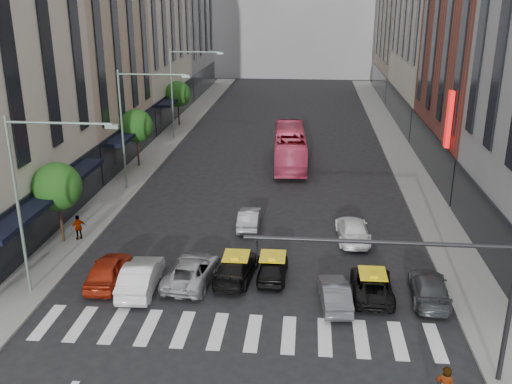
% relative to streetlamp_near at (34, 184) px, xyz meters
% --- Properties ---
extents(ground, '(160.00, 160.00, 0.00)m').
position_rel_streetlamp_near_xyz_m(ground, '(10.04, -4.00, -5.90)').
color(ground, black).
rests_on(ground, ground).
extents(sidewalk_left, '(3.00, 96.00, 0.15)m').
position_rel_streetlamp_near_xyz_m(sidewalk_left, '(-1.46, 26.00, -5.83)').
color(sidewalk_left, slate).
rests_on(sidewalk_left, ground).
extents(sidewalk_right, '(3.00, 96.00, 0.15)m').
position_rel_streetlamp_near_xyz_m(sidewalk_right, '(21.54, 26.00, -5.83)').
color(sidewalk_right, slate).
rests_on(sidewalk_right, ground).
extents(building_left_b, '(8.00, 16.00, 24.00)m').
position_rel_streetlamp_near_xyz_m(building_left_b, '(-6.96, 24.00, 6.10)').
color(building_left_b, tan).
rests_on(building_left_b, ground).
extents(building_right_b, '(8.00, 18.00, 26.00)m').
position_rel_streetlamp_near_xyz_m(building_right_b, '(27.04, 23.00, 7.10)').
color(building_right_b, brown).
rests_on(building_right_b, ground).
extents(tree_near, '(2.88, 2.88, 4.95)m').
position_rel_streetlamp_near_xyz_m(tree_near, '(-1.76, 6.00, -2.25)').
color(tree_near, black).
rests_on(tree_near, sidewalk_left).
extents(tree_mid, '(2.88, 2.88, 4.95)m').
position_rel_streetlamp_near_xyz_m(tree_mid, '(-1.76, 22.00, -2.25)').
color(tree_mid, black).
rests_on(tree_mid, sidewalk_left).
extents(tree_far, '(2.88, 2.88, 4.95)m').
position_rel_streetlamp_near_xyz_m(tree_far, '(-1.76, 38.00, -2.25)').
color(tree_far, black).
rests_on(tree_far, sidewalk_left).
extents(streetlamp_near, '(5.38, 0.25, 9.00)m').
position_rel_streetlamp_near_xyz_m(streetlamp_near, '(0.00, 0.00, 0.00)').
color(streetlamp_near, gray).
rests_on(streetlamp_near, sidewalk_left).
extents(streetlamp_mid, '(5.38, 0.25, 9.00)m').
position_rel_streetlamp_near_xyz_m(streetlamp_mid, '(0.00, 16.00, 0.00)').
color(streetlamp_mid, gray).
rests_on(streetlamp_mid, sidewalk_left).
extents(streetlamp_far, '(5.38, 0.25, 9.00)m').
position_rel_streetlamp_near_xyz_m(streetlamp_far, '(0.00, 32.00, 0.00)').
color(streetlamp_far, gray).
rests_on(streetlamp_far, sidewalk_left).
extents(traffic_signal, '(10.10, 0.20, 6.00)m').
position_rel_streetlamp_near_xyz_m(traffic_signal, '(17.74, -5.00, -1.43)').
color(traffic_signal, black).
rests_on(traffic_signal, ground).
extents(liberty_sign, '(0.30, 0.70, 4.00)m').
position_rel_streetlamp_near_xyz_m(liberty_sign, '(22.64, 16.00, 0.10)').
color(liberty_sign, red).
rests_on(liberty_sign, ground).
extents(car_red, '(1.92, 4.36, 1.46)m').
position_rel_streetlamp_near_xyz_m(car_red, '(2.64, 1.48, -5.17)').
color(car_red, maroon).
rests_on(car_red, ground).
extents(car_white_front, '(1.82, 4.63, 1.50)m').
position_rel_streetlamp_near_xyz_m(car_white_front, '(4.55, 0.90, -5.15)').
color(car_white_front, silver).
rests_on(car_white_front, ground).
extents(car_silver, '(2.67, 4.99, 1.33)m').
position_rel_streetlamp_near_xyz_m(car_silver, '(6.98, 1.96, -5.24)').
color(car_silver, '#A2A3A8').
rests_on(car_silver, ground).
extents(taxi_left, '(2.35, 4.71, 1.31)m').
position_rel_streetlamp_near_xyz_m(taxi_left, '(9.26, 2.54, -5.25)').
color(taxi_left, black).
rests_on(taxi_left, ground).
extents(taxi_center, '(1.59, 3.75, 1.26)m').
position_rel_streetlamp_near_xyz_m(taxi_center, '(11.17, 2.75, -5.27)').
color(taxi_center, black).
rests_on(taxi_center, ground).
extents(car_grey_mid, '(1.70, 3.94, 1.26)m').
position_rel_streetlamp_near_xyz_m(car_grey_mid, '(14.34, 0.28, -5.27)').
color(car_grey_mid, '#43454B').
rests_on(car_grey_mid, ground).
extents(taxi_right, '(2.07, 4.35, 1.20)m').
position_rel_streetlamp_near_xyz_m(taxi_right, '(16.25, 1.41, -5.31)').
color(taxi_right, black).
rests_on(taxi_right, ground).
extents(car_grey_curb, '(2.10, 4.48, 1.27)m').
position_rel_streetlamp_near_xyz_m(car_grey_curb, '(19.04, 1.28, -5.27)').
color(car_grey_curb, '#3B3E42').
rests_on(car_grey_curb, ground).
extents(car_row2_left, '(1.37, 3.78, 1.24)m').
position_rel_streetlamp_near_xyz_m(car_row2_left, '(9.21, 9.57, -5.28)').
color(car_row2_left, '#A4A4AA').
rests_on(car_row2_left, ground).
extents(car_row2_right, '(2.04, 4.67, 1.33)m').
position_rel_streetlamp_near_xyz_m(car_row2_right, '(15.74, 8.21, -5.24)').
color(car_row2_right, white).
rests_on(car_row2_right, ground).
extents(bus, '(3.22, 11.34, 3.13)m').
position_rel_streetlamp_near_xyz_m(bus, '(11.28, 24.22, -4.34)').
color(bus, '#E04166').
rests_on(bus, ground).
extents(rider, '(0.79, 0.66, 1.84)m').
position_rel_streetlamp_near_xyz_m(rider, '(17.93, -7.13, -4.01)').
color(rider, gray).
rests_on(rider, motorcycle).
extents(pedestrian_far, '(0.95, 0.87, 1.56)m').
position_rel_streetlamp_near_xyz_m(pedestrian_far, '(-0.90, 6.38, -4.98)').
color(pedestrian_far, gray).
rests_on(pedestrian_far, sidewalk_left).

